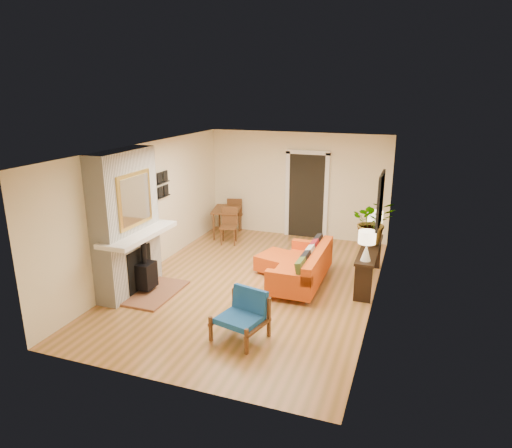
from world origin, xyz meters
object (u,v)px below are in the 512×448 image
(dining_table, at_px, (229,214))
(lamp_far, at_px, (375,221))
(sofa, at_px, (305,267))
(console_table, at_px, (369,255))
(lamp_near, at_px, (367,242))
(ottoman, at_px, (278,262))
(houseplant, at_px, (373,222))
(blue_chair, at_px, (244,312))

(dining_table, bearing_deg, lamp_far, -17.35)
(dining_table, bearing_deg, sofa, -41.88)
(console_table, bearing_deg, lamp_near, -90.00)
(ottoman, relative_size, lamp_near, 1.65)
(sofa, relative_size, ottoman, 2.18)
(houseplant, bearing_deg, lamp_far, 88.66)
(dining_table, height_order, lamp_far, lamp_far)
(lamp_far, relative_size, houseplant, 0.62)
(ottoman, distance_m, dining_table, 2.66)
(blue_chair, xyz_separation_m, dining_table, (-2.11, 4.45, 0.18))
(blue_chair, distance_m, console_table, 3.04)
(ottoman, relative_size, blue_chair, 1.07)
(sofa, relative_size, dining_table, 1.18)
(sofa, distance_m, houseplant, 1.56)
(blue_chair, bearing_deg, console_table, 59.43)
(blue_chair, relative_size, houseplant, 0.95)
(dining_table, bearing_deg, ottoman, -45.15)
(houseplant, bearing_deg, blue_chair, -117.98)
(blue_chair, xyz_separation_m, houseplant, (1.53, 2.88, 0.77))
(blue_chair, height_order, console_table, console_table)
(console_table, bearing_deg, houseplant, 92.10)
(blue_chair, bearing_deg, lamp_far, 65.04)
(sofa, relative_size, lamp_near, 3.61)
(lamp_far, bearing_deg, dining_table, 162.65)
(sofa, xyz_separation_m, lamp_far, (1.14, 1.11, 0.73))
(sofa, xyz_separation_m, ottoman, (-0.66, 0.39, -0.12))
(blue_chair, relative_size, lamp_near, 1.54)
(sofa, height_order, lamp_far, lamp_far)
(lamp_far, bearing_deg, console_table, -90.00)
(console_table, height_order, lamp_near, lamp_near)
(sofa, distance_m, lamp_far, 1.75)
(blue_chair, bearing_deg, dining_table, 115.38)
(dining_table, height_order, lamp_near, lamp_near)
(ottoman, bearing_deg, lamp_near, -20.57)
(lamp_far, distance_m, houseplant, 0.44)
(console_table, relative_size, lamp_far, 3.43)
(console_table, height_order, houseplant, houseplant)
(sofa, bearing_deg, dining_table, 138.12)
(dining_table, distance_m, console_table, 4.09)
(sofa, bearing_deg, console_table, 19.88)
(console_table, bearing_deg, sofa, -160.12)
(dining_table, distance_m, lamp_far, 3.86)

